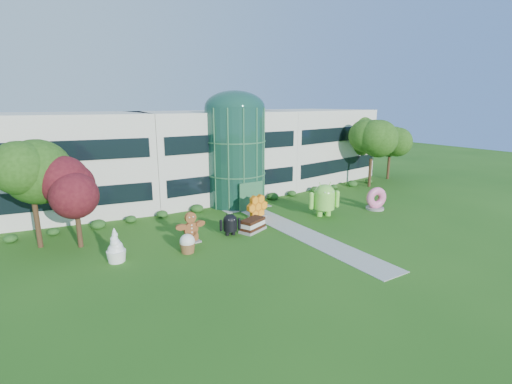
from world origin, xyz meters
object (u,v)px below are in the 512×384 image
android_green (324,198)px  donut (376,198)px  android_black (230,223)px  gingerbread (191,227)px

android_green → donut: android_green is taller
android_black → gingerbread: (-3.24, 0.17, 0.19)m
donut → android_green: bearing=-176.9°
android_green → gingerbread: size_ratio=1.35×
donut → gingerbread: size_ratio=0.87×
android_green → gingerbread: bearing=-163.1°
android_black → donut: (15.59, -1.14, 0.13)m
android_green → android_black: size_ratio=1.74×
android_green → donut: bearing=7.7°
gingerbread → android_black: bearing=-6.0°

